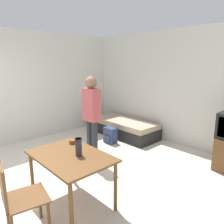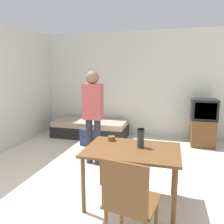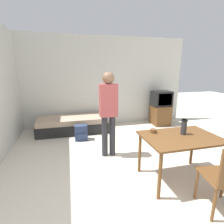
# 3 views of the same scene
# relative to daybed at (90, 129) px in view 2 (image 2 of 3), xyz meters

# --- Properties ---
(wall_back) EXTENTS (5.54, 0.06, 2.70)m
(wall_back) POSITION_rel_daybed_xyz_m (0.88, 0.51, 1.14)
(wall_back) COLOR silver
(wall_back) RESTS_ON ground_plane
(daybed) EXTENTS (1.92, 0.81, 0.43)m
(daybed) POSITION_rel_daybed_xyz_m (0.00, 0.00, 0.00)
(daybed) COLOR black
(daybed) RESTS_ON ground_plane
(tv) EXTENTS (0.55, 0.55, 1.08)m
(tv) POSITION_rel_daybed_xyz_m (2.74, 0.02, 0.32)
(tv) COLOR brown
(tv) RESTS_ON ground_plane
(dining_table) EXTENTS (1.16, 0.80, 0.74)m
(dining_table) POSITION_rel_daybed_xyz_m (1.57, -2.66, 0.44)
(dining_table) COLOR brown
(dining_table) RESTS_ON ground_plane
(wooden_chair) EXTENTS (0.53, 0.53, 0.94)m
(wooden_chair) POSITION_rel_daybed_xyz_m (1.68, -3.44, 0.32)
(wooden_chair) COLOR brown
(wooden_chair) RESTS_ON ground_plane
(person_standing) EXTENTS (0.34, 0.23, 1.70)m
(person_standing) POSITION_rel_daybed_xyz_m (0.67, -1.60, 0.78)
(person_standing) COLOR #28282D
(person_standing) RESTS_ON ground_plane
(thermos_flask) EXTENTS (0.09, 0.09, 0.24)m
(thermos_flask) POSITION_rel_daybed_xyz_m (1.67, -2.59, 0.66)
(thermos_flask) COLOR #2D2D33
(thermos_flask) RESTS_ON dining_table
(mate_bowl) EXTENTS (0.10, 0.10, 0.06)m
(mate_bowl) POSITION_rel_daybed_xyz_m (1.24, -2.41, 0.56)
(mate_bowl) COLOR brown
(mate_bowl) RESTS_ON dining_table
(backpack) EXTENTS (0.31, 0.23, 0.39)m
(backpack) POSITION_rel_daybed_xyz_m (0.18, -0.66, -0.02)
(backpack) COLOR navy
(backpack) RESTS_ON ground_plane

